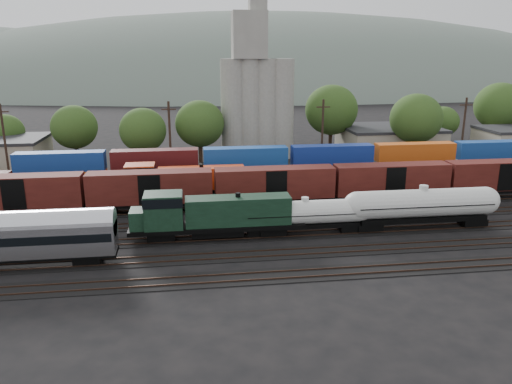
{
  "coord_description": "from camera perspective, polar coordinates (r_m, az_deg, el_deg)",
  "views": [
    {
      "loc": [
        -9.09,
        -54.87,
        19.16
      ],
      "look_at": [
        -1.39,
        2.0,
        3.0
      ],
      "focal_mm": 35.0,
      "sensor_mm": 36.0,
      "label": 1
    }
  ],
  "objects": [
    {
      "name": "distant_hills",
      "position": [
        319.08,
        -1.73,
        8.57
      ],
      "size": [
        860.0,
        286.0,
        130.0
      ],
      "color": "#59665B",
      "rests_on": "ground"
    },
    {
      "name": "boxcar_string",
      "position": [
        62.04,
        -4.89,
        0.68
      ],
      "size": [
        122.8,
        2.9,
        4.2
      ],
      "color": "black",
      "rests_on": "ground"
    },
    {
      "name": "green_locomotive",
      "position": [
        52.52,
        -5.56,
        -2.54
      ],
      "size": [
        18.41,
        3.25,
        4.87
      ],
      "color": "black",
      "rests_on": "ground"
    },
    {
      "name": "tank_car_b",
      "position": [
        58.3,
        18.46,
        -1.4
      ],
      "size": [
        18.08,
        3.24,
        4.74
      ],
      "color": "silver",
      "rests_on": "ground"
    },
    {
      "name": "industrial_sheds",
      "position": [
        92.98,
        2.15,
        5.43
      ],
      "size": [
        119.38,
        17.26,
        5.1
      ],
      "color": "#9E937F",
      "rests_on": "ground"
    },
    {
      "name": "container_wall",
      "position": [
        71.85,
        -4.24,
        2.61
      ],
      "size": [
        160.0,
        2.6,
        5.8
      ],
      "color": "black",
      "rests_on": "ground"
    },
    {
      "name": "grain_silo",
      "position": [
        92.05,
        0.04,
        10.8
      ],
      "size": [
        13.4,
        5.0,
        29.0
      ],
      "color": "gray",
      "rests_on": "ground"
    },
    {
      "name": "tree_band",
      "position": [
        96.69,
        4.84,
        8.9
      ],
      "size": [
        167.79,
        21.9,
        14.47
      ],
      "color": "black",
      "rests_on": "ground"
    },
    {
      "name": "tank_car_a",
      "position": [
        53.99,
        5.58,
        -2.49
      ],
      "size": [
        14.94,
        2.68,
        3.92
      ],
      "color": "silver",
      "rests_on": "ground"
    },
    {
      "name": "orange_locomotive",
      "position": [
        66.95,
        -8.99,
        1.29
      ],
      "size": [
        19.0,
        3.17,
        4.75
      ],
      "color": "black",
      "rests_on": "ground"
    },
    {
      "name": "tracks",
      "position": [
        58.81,
        1.6,
        -3.24
      ],
      "size": [
        180.0,
        33.2,
        0.2
      ],
      "color": "black",
      "rests_on": "ground"
    },
    {
      "name": "utility_poles",
      "position": [
        78.48,
        -0.96,
        6.23
      ],
      "size": [
        122.2,
        0.36,
        12.0
      ],
      "color": "black",
      "rests_on": "ground"
    },
    {
      "name": "ground",
      "position": [
        58.82,
        1.6,
        -3.29
      ],
      "size": [
        600.0,
        600.0,
        0.0
      ],
      "primitive_type": "plane",
      "color": "black"
    }
  ]
}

